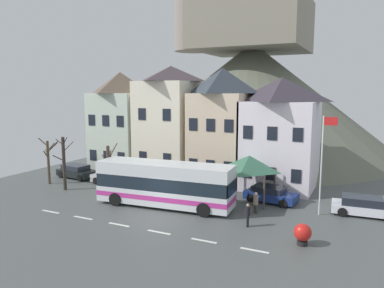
% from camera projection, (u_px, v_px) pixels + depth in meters
% --- Properties ---
extents(ground_plane, '(40.00, 60.00, 0.07)m').
position_uv_depth(ground_plane, '(154.00, 219.00, 24.96)').
color(ground_plane, '#4C5150').
extents(townhouse_00, '(5.30, 5.19, 10.52)m').
position_uv_depth(townhouse_00, '(121.00, 122.00, 39.24)').
color(townhouse_00, beige).
rests_on(townhouse_00, ground_plane).
extents(townhouse_01, '(5.34, 6.66, 11.02)m').
position_uv_depth(townhouse_01, '(171.00, 121.00, 37.45)').
color(townhouse_01, '#EBE1C5').
rests_on(townhouse_01, ground_plane).
extents(townhouse_02, '(5.02, 5.63, 10.66)m').
position_uv_depth(townhouse_02, '(222.00, 126.00, 34.58)').
color(townhouse_02, beige).
rests_on(townhouse_02, ground_plane).
extents(townhouse_03, '(6.09, 6.51, 9.74)m').
position_uv_depth(townhouse_03, '(281.00, 133.00, 32.74)').
color(townhouse_03, white).
rests_on(townhouse_03, ground_plane).
extents(hilltop_castle, '(38.81, 38.81, 21.62)m').
position_uv_depth(hilltop_castle, '(251.00, 93.00, 51.09)').
color(hilltop_castle, '#5F6353').
rests_on(hilltop_castle, ground_plane).
extents(transit_bus, '(10.53, 3.42, 3.29)m').
position_uv_depth(transit_bus, '(165.00, 185.00, 27.48)').
color(transit_bus, silver).
rests_on(transit_bus, ground_plane).
extents(bus_shelter, '(3.60, 3.60, 3.61)m').
position_uv_depth(bus_shelter, '(249.00, 163.00, 28.72)').
color(bus_shelter, '#473D33').
rests_on(bus_shelter, ground_plane).
extents(parked_car_00, '(4.47, 2.22, 1.30)m').
position_uv_depth(parked_car_00, '(364.00, 206.00, 25.64)').
color(parked_car_00, silver).
rests_on(parked_car_00, ground_plane).
extents(parked_car_01, '(4.05, 1.95, 1.30)m').
position_uv_depth(parked_car_01, '(114.00, 177.00, 34.29)').
color(parked_car_01, silver).
rests_on(parked_car_01, ground_plane).
extents(parked_car_02, '(4.28, 2.31, 1.29)m').
position_uv_depth(parked_car_02, '(77.00, 171.00, 36.67)').
color(parked_car_02, black).
rests_on(parked_car_02, ground_plane).
extents(parked_car_03, '(4.16, 2.42, 1.24)m').
position_uv_depth(parked_car_03, '(270.00, 194.00, 28.72)').
color(parked_car_03, navy).
rests_on(parked_car_03, ground_plane).
extents(pedestrian_00, '(0.30, 0.33, 1.51)m').
position_uv_depth(pedestrian_00, '(248.00, 214.00, 23.43)').
color(pedestrian_00, black).
rests_on(pedestrian_00, ground_plane).
extents(pedestrian_01, '(0.35, 0.35, 1.53)m').
position_uv_depth(pedestrian_01, '(256.00, 201.00, 25.95)').
color(pedestrian_01, '#38332D').
rests_on(pedestrian_01, ground_plane).
extents(public_bench, '(1.50, 0.48, 0.87)m').
position_uv_depth(public_bench, '(271.00, 191.00, 30.06)').
color(public_bench, brown).
rests_on(public_bench, ground_plane).
extents(flagpole, '(0.95, 0.10, 6.92)m').
position_uv_depth(flagpole, '(323.00, 158.00, 25.20)').
color(flagpole, silver).
rests_on(flagpole, ground_plane).
extents(harbour_buoy, '(0.98, 0.98, 1.23)m').
position_uv_depth(harbour_buoy, '(303.00, 233.00, 20.64)').
color(harbour_buoy, black).
rests_on(harbour_buoy, ground_plane).
extents(bare_tree_00, '(1.33, 1.51, 4.67)m').
position_uv_depth(bare_tree_00, '(64.00, 162.00, 31.96)').
color(bare_tree_00, '#382D28').
rests_on(bare_tree_00, ground_plane).
extents(bare_tree_01, '(2.01, 1.82, 4.32)m').
position_uv_depth(bare_tree_01, '(49.00, 159.00, 34.08)').
color(bare_tree_01, brown).
rests_on(bare_tree_01, ground_plane).
extents(bare_tree_02, '(1.41, 1.45, 4.30)m').
position_uv_depth(bare_tree_02, '(109.00, 169.00, 30.41)').
color(bare_tree_02, '#47382D').
rests_on(bare_tree_02, ground_plane).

